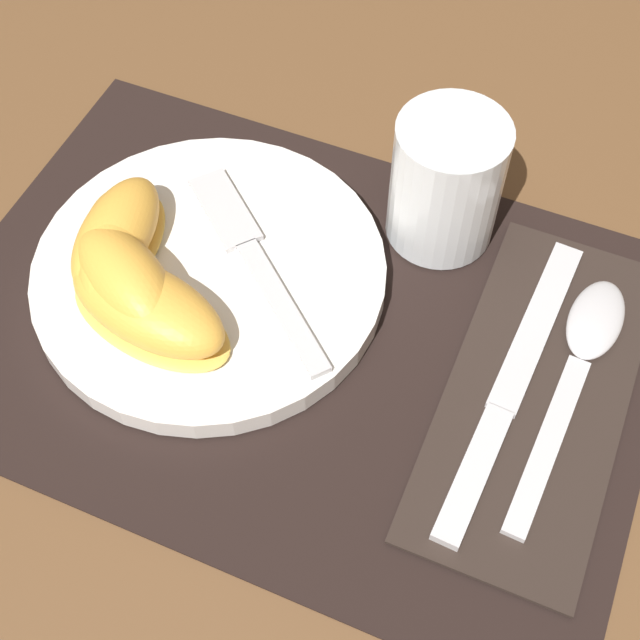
{
  "coord_description": "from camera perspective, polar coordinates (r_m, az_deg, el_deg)",
  "views": [
    {
      "loc": [
        0.14,
        -0.28,
        0.48
      ],
      "look_at": [
        0.02,
        -0.0,
        0.02
      ],
      "focal_mm": 50.0,
      "sensor_mm": 36.0,
      "label": 1
    }
  ],
  "objects": [
    {
      "name": "ground_plane",
      "position": [
        0.58,
        -1.52,
        -0.67
      ],
      "size": [
        3.0,
        3.0,
        0.0
      ],
      "primitive_type": "plane",
      "color": "brown"
    },
    {
      "name": "citrus_wedge_2",
      "position": [
        0.56,
        -12.24,
        2.33
      ],
      "size": [
        0.11,
        0.09,
        0.04
      ],
      "color": "#F7C656",
      "rests_on": "plate"
    },
    {
      "name": "juice_glass",
      "position": [
        0.6,
        8.01,
        8.35
      ],
      "size": [
        0.07,
        0.07,
        0.09
      ],
      "color": "silver",
      "rests_on": "placemat"
    },
    {
      "name": "spoon",
      "position": [
        0.58,
        16.52,
        -1.91
      ],
      "size": [
        0.04,
        0.19,
        0.01
      ],
      "color": "silver",
      "rests_on": "napkin"
    },
    {
      "name": "placemat",
      "position": [
        0.57,
        -1.52,
        -0.56
      ],
      "size": [
        0.45,
        0.32,
        0.0
      ],
      "color": "black",
      "rests_on": "ground_plane"
    },
    {
      "name": "plate",
      "position": [
        0.59,
        -7.06,
        2.97
      ],
      "size": [
        0.23,
        0.23,
        0.02
      ],
      "color": "white",
      "rests_on": "placemat"
    },
    {
      "name": "citrus_wedge_1",
      "position": [
        0.58,
        -13.16,
        4.12
      ],
      "size": [
        0.08,
        0.11,
        0.04
      ],
      "color": "#F7C656",
      "rests_on": "plate"
    },
    {
      "name": "citrus_wedge_0",
      "position": [
        0.59,
        -12.65,
        5.54
      ],
      "size": [
        0.06,
        0.1,
        0.04
      ],
      "color": "#F7C656",
      "rests_on": "plate"
    },
    {
      "name": "napkin",
      "position": [
        0.56,
        13.73,
        -4.6
      ],
      "size": [
        0.11,
        0.25,
        0.0
      ],
      "color": "#2D231E",
      "rests_on": "placemat"
    },
    {
      "name": "knife",
      "position": [
        0.55,
        12.04,
        -4.32
      ],
      "size": [
        0.03,
        0.23,
        0.01
      ],
      "color": "silver",
      "rests_on": "napkin"
    },
    {
      "name": "fork",
      "position": [
        0.59,
        -4.52,
        4.3
      ],
      "size": [
        0.15,
        0.13,
        0.0
      ],
      "color": "silver",
      "rests_on": "plate"
    },
    {
      "name": "citrus_wedge_3",
      "position": [
        0.55,
        -10.94,
        0.72
      ],
      "size": [
        0.12,
        0.07,
        0.04
      ],
      "color": "#F7C656",
      "rests_on": "plate"
    }
  ]
}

